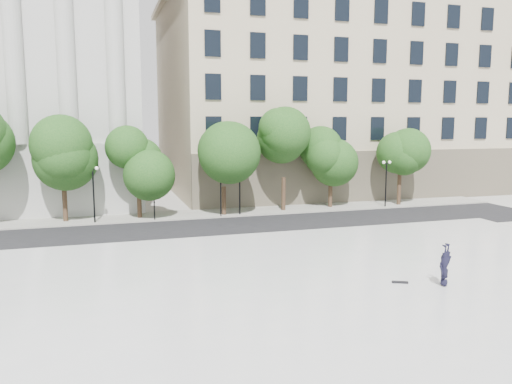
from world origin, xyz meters
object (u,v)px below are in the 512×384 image
(person_lying, at_px, (444,280))
(skateboard, at_px, (400,282))
(traffic_light_east, at_px, (221,173))
(traffic_light_west, at_px, (153,174))

(person_lying, xyz_separation_m, skateboard, (-1.63, 0.91, -0.22))
(skateboard, bearing_deg, traffic_light_east, 124.97)
(traffic_light_west, bearing_deg, traffic_light_east, 0.00)
(person_lying, bearing_deg, skateboard, 123.14)
(traffic_light_west, height_order, skateboard, traffic_light_west)
(traffic_light_west, bearing_deg, person_lying, -63.15)
(skateboard, bearing_deg, person_lying, -4.73)
(traffic_light_east, bearing_deg, skateboard, -79.62)
(traffic_light_west, height_order, person_lying, traffic_light_west)
(traffic_light_west, relative_size, traffic_light_east, 1.02)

